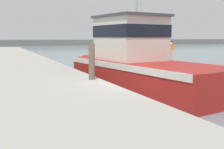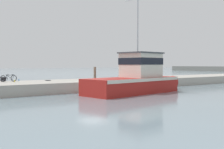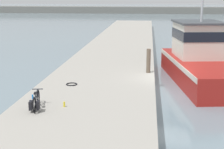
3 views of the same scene
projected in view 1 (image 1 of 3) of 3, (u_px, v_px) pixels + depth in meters
ground_plane at (130, 107)px, 10.57m from camera, size 320.00×320.00×0.00m
dock_pier at (25, 103)px, 9.07m from camera, size 5.91×80.00×0.97m
far_shoreline at (106, 42)px, 94.49m from camera, size 180.00×5.00×1.80m
fishing_boat_main at (137, 61)px, 14.28m from camera, size 4.78×11.52×10.25m
boat_green_anchored at (168, 45)px, 63.07m from camera, size 5.37×7.25×2.03m
mooring_post at (92, 61)px, 10.77m from camera, size 0.24×0.24×1.40m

